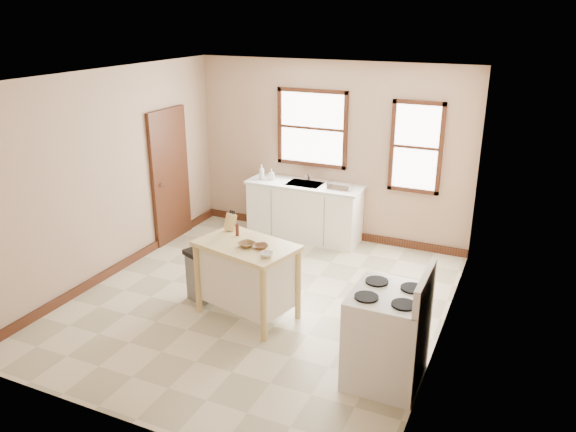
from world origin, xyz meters
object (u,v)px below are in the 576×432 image
Objects in this scene: knife_block at (230,223)px; bowl_c at (267,254)px; soap_bottle_b at (271,174)px; pepper_grinder at (237,230)px; soap_bottle_a at (262,172)px; bowl_a at (247,245)px; bowl_b at (261,246)px; dish_rack at (341,186)px; gas_stove at (387,325)px; trash_bin at (201,275)px; kitchen_island at (247,280)px.

knife_block is 0.92m from bowl_c.
pepper_grinder is at bearing -90.97° from soap_bottle_b.
bowl_a is (1.10, -2.56, -0.08)m from soap_bottle_a.
bowl_a is 0.17m from bowl_b.
dish_rack is 0.31× the size of gas_stove.
soap_bottle_a is at bearing 120.73° from trash_bin.
trash_bin is 2.67m from gas_stove.
soap_bottle_a is 0.21× the size of kitchen_island.
bowl_a reaches higher than bowl_c.
bowl_b is (1.12, -2.58, -0.05)m from soap_bottle_b.
knife_block is at bearing 139.01° from bowl_a.
dish_rack reaches higher than kitchen_island.
knife_block is at bearing 145.35° from bowl_c.
bowl_a reaches higher than kitchen_island.
dish_rack is (1.18, -0.01, -0.04)m from soap_bottle_b.
bowl_c reaches higher than trash_bin.
bowl_a reaches higher than bowl_b.
bowl_b is at bearing -106.75° from dish_rack.
soap_bottle_b is at bearing 110.03° from bowl_a.
soap_bottle_b is 2.82m from bowl_b.
soap_bottle_b reaches higher than dish_rack.
pepper_grinder is 0.12× the size of gas_stove.
bowl_c is 1.55m from gas_stove.
trash_bin is at bearing -127.90° from dish_rack.
bowl_c is (0.76, -0.52, -0.08)m from knife_block.
soap_bottle_b is 0.47× the size of dish_rack.
bowl_b is at bearing 3.89° from knife_block.
trash_bin is (-0.73, 0.11, -0.13)m from kitchen_island.
dish_rack is 2.58× the size of bowl_c.
soap_bottle_b is at bearing 106.31° from pepper_grinder.
bowl_b is 1.15× the size of bowl_c.
soap_bottle_b is 0.26× the size of trash_bin.
bowl_b is at bearing 132.26° from bowl_c.
soap_bottle_a reaches higher than knife_block.
bowl_b is 1.14m from trash_bin.
dish_rack is 2.75m from bowl_c.
dish_rack is 2.69m from trash_bin.
soap_bottle_a is 2.79m from bowl_a.
dish_rack reaches higher than bowl_b.
bowl_b is (0.43, -0.22, -0.05)m from pepper_grinder.
pepper_grinder is (0.84, -2.31, -0.03)m from soap_bottle_a.
knife_block reaches higher than dish_rack.
pepper_grinder reaches higher than bowl_b.
soap_bottle_b is at bearing 114.92° from bowl_c.
bowl_a reaches higher than trash_bin.
gas_stove is at bearing 13.16° from knife_block.
pepper_grinder is at bearing 160.59° from gas_stove.
dish_rack is 2.59m from kitchen_island.
pepper_grinder is at bearing 145.89° from bowl_c.
dish_rack is 0.33× the size of kitchen_island.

